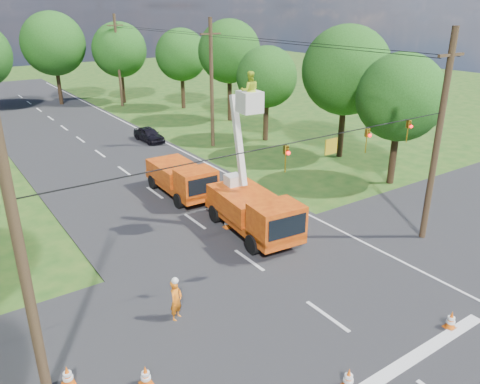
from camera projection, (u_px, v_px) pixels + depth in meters
ground at (124, 171)px, 32.67m from camera, size 140.00×140.00×0.00m
road_main at (124, 171)px, 32.67m from camera, size 12.00×100.00×0.06m
road_cross at (292, 292)px, 18.91m from camera, size 56.00×10.00×0.07m
stop_bar at (398, 368)px, 14.93m from camera, size 9.00×0.45×0.02m
edge_line at (194, 158)px, 35.62m from camera, size 0.12×90.00×0.02m
bucket_truck at (254, 203)px, 23.17m from camera, size 3.00×6.46×8.02m
second_truck at (182, 178)px, 28.10m from camera, size 2.47×5.89×2.18m
ground_worker at (176, 300)px, 17.00m from camera, size 0.70×0.64×1.61m
distant_car at (149, 134)px, 39.68m from camera, size 1.65×3.68×1.23m
traffic_cone_0 at (348, 378)px, 14.04m from camera, size 0.38×0.38×0.71m
traffic_cone_1 at (451, 320)px, 16.65m from camera, size 0.38×0.38×0.71m
traffic_cone_2 at (227, 222)px, 24.22m from camera, size 0.38×0.38×0.71m
traffic_cone_3 at (236, 198)px, 27.18m from camera, size 0.38×0.38×0.71m
traffic_cone_4 at (146, 376)px, 14.14m from camera, size 0.38×0.38×0.71m
traffic_cone_5 at (68, 376)px, 14.13m from camera, size 0.38×0.38×0.71m
pole_right_near at (438, 138)px, 21.50m from camera, size 1.80×0.30×10.00m
pole_right_mid at (212, 83)px, 36.79m from camera, size 1.80×0.30×10.00m
pole_right_far at (118, 60)px, 52.08m from camera, size 1.80×0.30×10.00m
pole_left at (22, 263)px, 12.23m from camera, size 0.30×0.30×9.00m
signal_span at (343, 143)px, 17.90m from camera, size 18.00×0.29×1.07m
tree_right_a at (401, 97)px, 28.55m from camera, size 5.40×5.40×8.28m
tree_right_b at (346, 71)px, 33.61m from camera, size 6.40×6.40×9.65m
tree_right_c at (267, 77)px, 38.43m from camera, size 5.00×5.00×7.83m
tree_right_d at (229, 52)px, 44.88m from camera, size 6.00×6.00×9.70m
tree_right_e at (181, 55)px, 50.79m from camera, size 5.60×5.60×8.63m
tree_far_b at (53, 44)px, 52.38m from camera, size 7.00×7.00×10.32m
tree_far_c at (119, 50)px, 53.79m from camera, size 6.20×6.20×9.18m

